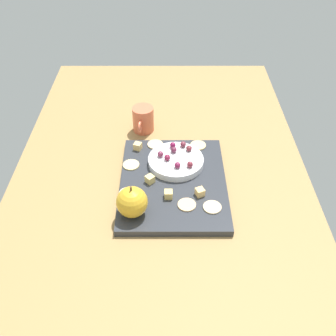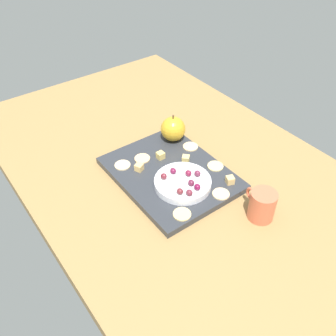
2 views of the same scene
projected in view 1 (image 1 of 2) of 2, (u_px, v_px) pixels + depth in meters
table at (160, 190)px, 112.33cm from camera, size 146.23×85.18×3.68cm
platter at (173, 182)px, 110.79cm from camera, size 36.96×29.16×1.92cm
serving_dish at (176, 161)px, 114.48cm from camera, size 15.98×15.98×2.03cm
apple_whole at (132, 202)px, 97.92cm from camera, size 7.92×7.92×7.92cm
apple_stem at (131, 189)px, 94.94cm from camera, size 0.50×0.50×1.20cm
cheese_cube_0 at (168, 194)px, 104.11cm from camera, size 2.13×2.13×2.11cm
cheese_cube_1 at (138, 146)px, 119.79cm from camera, size 2.73×2.73×2.11cm
cheese_cube_2 at (150, 179)px, 108.60cm from camera, size 2.99×2.99×2.11cm
cheese_cube_3 at (200, 192)px, 104.75cm from camera, size 2.79×2.79×2.11cm
cracker_0 at (128, 194)px, 105.52cm from camera, size 4.76×4.76×0.40cm
cracker_1 at (212, 207)px, 101.78cm from camera, size 4.76×4.76×0.40cm
cracker_2 at (131, 165)px, 114.51cm from camera, size 4.76×4.76×0.40cm
cracker_3 at (155, 144)px, 121.89cm from camera, size 4.76×4.76×0.40cm
cracker_4 at (187, 205)px, 102.43cm from camera, size 4.76×4.76×0.40cm
cracker_5 at (198, 145)px, 121.55cm from camera, size 4.76×4.76×0.40cm
grape_0 at (161, 154)px, 113.99cm from camera, size 1.87×1.69×1.69cm
grape_1 at (177, 165)px, 110.26cm from camera, size 1.87×1.69×1.68cm
grape_2 at (189, 148)px, 116.09cm from camera, size 1.87×1.69×1.60cm
grape_3 at (167, 158)px, 112.79cm from camera, size 1.87×1.69×1.70cm
grape_4 at (174, 150)px, 115.48cm from camera, size 1.87×1.69×1.74cm
grape_5 at (183, 144)px, 117.52cm from camera, size 1.87×1.69×1.67cm
grape_6 at (173, 145)px, 117.21cm from camera, size 1.87×1.69×1.70cm
grape_7 at (190, 164)px, 110.47cm from camera, size 1.87×1.69×1.71cm
cup at (143, 119)px, 128.67cm from camera, size 10.03×6.86×8.32cm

